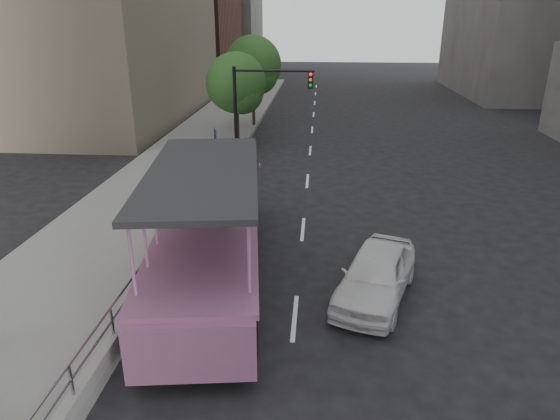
% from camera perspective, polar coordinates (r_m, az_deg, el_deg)
% --- Properties ---
extents(ground, '(160.00, 160.00, 0.00)m').
position_cam_1_polar(ground, '(15.47, -1.66, -7.96)').
color(ground, black).
extents(sidewalk, '(5.50, 80.00, 0.30)m').
position_cam_1_polar(sidewalk, '(25.61, -12.15, 3.95)').
color(sidewalk, gray).
rests_on(sidewalk, ground).
extents(kerb_wall, '(0.24, 30.00, 0.36)m').
position_cam_1_polar(kerb_wall, '(17.58, -11.15, -2.88)').
color(kerb_wall, '#A5A5A0').
rests_on(kerb_wall, sidewalk).
extents(guardrail, '(0.07, 22.00, 0.71)m').
position_cam_1_polar(guardrail, '(17.33, -11.30, -0.88)').
color(guardrail, '#A2A3A7').
rests_on(guardrail, kerb_wall).
extents(duck_boat, '(4.18, 11.59, 3.76)m').
position_cam_1_polar(duck_boat, '(15.62, -7.86, -2.15)').
color(duck_boat, black).
rests_on(duck_boat, ground).
extents(car, '(3.06, 4.70, 1.49)m').
position_cam_1_polar(car, '(14.46, 10.91, -7.22)').
color(car, white).
rests_on(car, ground).
extents(parking_sign, '(0.24, 0.65, 3.02)m').
position_cam_1_polar(parking_sign, '(22.30, -7.31, 6.31)').
color(parking_sign, black).
rests_on(parking_sign, ground).
extents(traffic_signal, '(4.20, 0.32, 5.20)m').
position_cam_1_polar(traffic_signal, '(26.43, -2.55, 12.39)').
color(traffic_signal, black).
rests_on(traffic_signal, ground).
extents(street_tree_near, '(3.52, 3.52, 5.72)m').
position_cam_1_polar(street_tree_near, '(29.97, -4.87, 14.00)').
color(street_tree_near, '#342117').
rests_on(street_tree_near, ground).
extents(street_tree_far, '(3.97, 3.97, 6.45)m').
position_cam_1_polar(street_tree_far, '(35.80, -2.98, 15.99)').
color(street_tree_far, '#342117').
rests_on(street_tree_far, ground).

